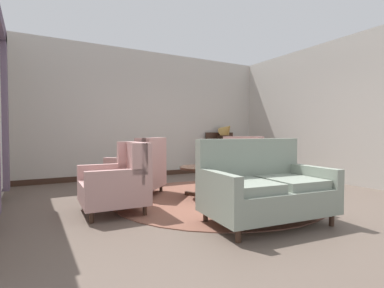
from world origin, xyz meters
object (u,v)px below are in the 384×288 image
at_px(armchair_foreground_right, 119,182).
at_px(armchair_back_corner, 247,165).
at_px(porcelain_vase, 205,159).
at_px(gramophone, 226,131).
at_px(armchair_far_left, 141,170).
at_px(side_table, 281,166).
at_px(sideboard, 223,154).
at_px(settee, 264,189).
at_px(coffee_table, 203,173).

distance_m(armchair_foreground_right, armchair_back_corner, 2.92).
relative_size(porcelain_vase, armchair_foreground_right, 0.30).
height_order(porcelain_vase, gramophone, gramophone).
height_order(porcelain_vase, armchair_far_left, armchair_far_left).
bearing_deg(gramophone, side_table, -97.31).
relative_size(sideboard, gramophone, 2.02).
height_order(armchair_far_left, side_table, armchair_far_left).
relative_size(armchair_far_left, sideboard, 1.04).
relative_size(settee, sideboard, 1.40).
relative_size(coffee_table, gramophone, 1.41).
relative_size(coffee_table, sideboard, 0.70).
bearing_deg(porcelain_vase, coffee_table, -173.34).
xyz_separation_m(armchair_back_corner, armchair_far_left, (-2.21, 0.21, -0.00)).
relative_size(armchair_back_corner, side_table, 1.58).
relative_size(armchair_foreground_right, armchair_back_corner, 0.87).
bearing_deg(armchair_foreground_right, gramophone, 127.20).
xyz_separation_m(armchair_back_corner, side_table, (0.56, -0.38, -0.01)).
bearing_deg(side_table, gramophone, 82.69).
distance_m(settee, armchair_far_left, 2.36).
height_order(settee, armchair_back_corner, armchair_back_corner).
bearing_deg(settee, sideboard, 66.36).
relative_size(armchair_back_corner, armchair_far_left, 0.94).
distance_m(armchair_far_left, sideboard, 3.51).
bearing_deg(coffee_table, settee, -91.67).
relative_size(side_table, gramophone, 1.26).
bearing_deg(armchair_foreground_right, porcelain_vase, 98.69).
bearing_deg(gramophone, armchair_far_left, -150.74).
distance_m(armchair_far_left, gramophone, 3.58).
bearing_deg(armchair_back_corner, porcelain_vase, 85.03).
bearing_deg(armchair_back_corner, settee, 118.71).
bearing_deg(porcelain_vase, settee, -93.46).
bearing_deg(gramophone, armchair_foreground_right, -144.65).
distance_m(armchair_foreground_right, side_table, 3.41).
xyz_separation_m(settee, armchair_foreground_right, (-1.41, 1.32, 0.00)).
height_order(coffee_table, side_table, side_table).
bearing_deg(sideboard, armchair_foreground_right, -143.33).
distance_m(settee, armchair_foreground_right, 1.93).
distance_m(side_table, gramophone, 2.43).
height_order(armchair_far_left, gramophone, gramophone).
xyz_separation_m(coffee_table, side_table, (1.94, 0.14, 0.01)).
bearing_deg(porcelain_vase, armchair_far_left, 140.36).
bearing_deg(side_table, porcelain_vase, -175.85).
relative_size(settee, armchair_foreground_right, 1.63).
distance_m(armchair_back_corner, side_table, 0.68).
bearing_deg(armchair_foreground_right, sideboard, 128.52).
xyz_separation_m(porcelain_vase, armchair_back_corner, (1.33, 0.51, -0.22)).
bearing_deg(armchair_foreground_right, settee, 48.64).
bearing_deg(armchair_far_left, armchair_back_corner, 127.58).
xyz_separation_m(settee, gramophone, (2.28, 3.94, 0.75)).
xyz_separation_m(coffee_table, settee, (-0.04, -1.50, -0.00)).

